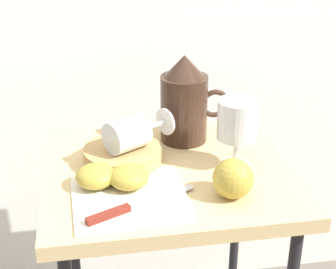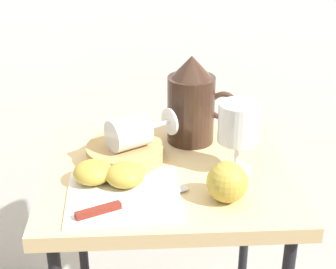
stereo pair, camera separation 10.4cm
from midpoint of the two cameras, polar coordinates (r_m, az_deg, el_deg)
name	(u,v)px [view 2 (the right image)]	position (r m, az deg, el deg)	size (l,w,h in m)	color
table	(168,202)	(1.12, 2.68, -7.50)	(0.51, 0.45, 0.71)	tan
linen_napkin	(124,196)	(0.99, -1.87, -6.81)	(0.21, 0.20, 0.00)	silver
basket_tray	(125,153)	(1.10, -2.08, -2.10)	(0.16, 0.16, 0.04)	tan
pitcher	(191,107)	(1.17, 5.15, 2.95)	(0.16, 0.11, 0.20)	#382319
wine_glass_upright	(238,126)	(1.05, 10.59, 0.81)	(0.08, 0.08, 0.15)	silver
wine_glass_tipped_near	(131,132)	(1.08, -1.34, 0.21)	(0.16, 0.13, 0.07)	silver
apple_half_left	(93,172)	(1.02, -5.36, -4.21)	(0.08, 0.08, 0.04)	#B29938
apple_half_right	(125,175)	(1.01, -1.78, -4.53)	(0.08, 0.08, 0.04)	#B29938
apple_whole	(227,182)	(0.97, 9.60, -5.25)	(0.08, 0.08, 0.08)	#B29938
knife	(117,206)	(0.95, -2.47, -7.94)	(0.21, 0.11, 0.01)	silver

